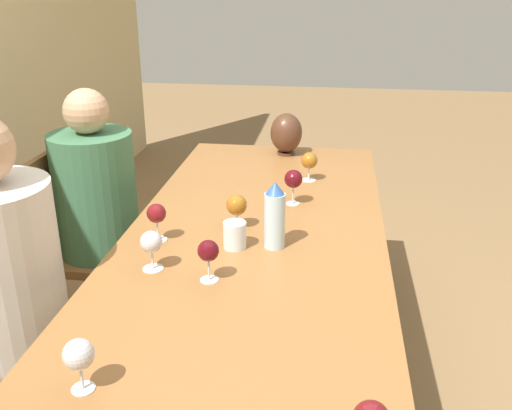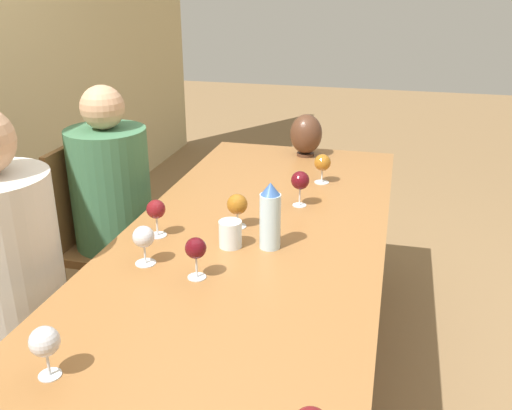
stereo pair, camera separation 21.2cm
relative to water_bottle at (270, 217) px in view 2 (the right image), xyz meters
name	(u,v)px [view 2 (the right image)]	position (x,y,z in m)	size (l,w,h in m)	color
ground_plane	(254,391)	(0.10, 0.08, -0.86)	(14.00, 14.00, 0.00)	olive
dining_table	(254,249)	(0.10, 0.08, -0.19)	(2.31, 0.97, 0.74)	#936033
water_bottle	(270,217)	(0.00, 0.00, 0.00)	(0.07, 0.07, 0.24)	silver
water_tumbler	(230,234)	(-0.03, 0.14, -0.07)	(0.08, 0.08, 0.10)	silver
vase	(306,134)	(1.11, 0.06, 0.00)	(0.17, 0.17, 0.22)	#4C2D1E
wine_glass_1	(237,205)	(0.14, 0.16, -0.03)	(0.08, 0.08, 0.13)	silver
wine_glass_2	(156,210)	(-0.01, 0.42, -0.02)	(0.07, 0.07, 0.14)	silver
wine_glass_3	(322,163)	(0.71, -0.09, -0.02)	(0.08, 0.08, 0.14)	silver
wine_glass_4	(45,342)	(-0.81, 0.36, -0.02)	(0.07, 0.07, 0.14)	silver
wine_glass_5	(300,181)	(0.41, -0.03, -0.01)	(0.08, 0.08, 0.15)	silver
wine_glass_6	(144,238)	(-0.22, 0.38, -0.02)	(0.07, 0.07, 0.14)	silver
wine_glass_7	(196,249)	(-0.27, 0.18, -0.02)	(0.07, 0.07, 0.14)	silver
chair_far	(102,233)	(0.46, 0.93, -0.38)	(0.44, 0.44, 0.91)	brown
person_near	(9,280)	(-0.32, 0.84, -0.19)	(0.39, 0.39, 1.27)	#2D2D38
person_far	(115,206)	(0.46, 0.84, -0.23)	(0.36, 0.36, 1.20)	#2D2D38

